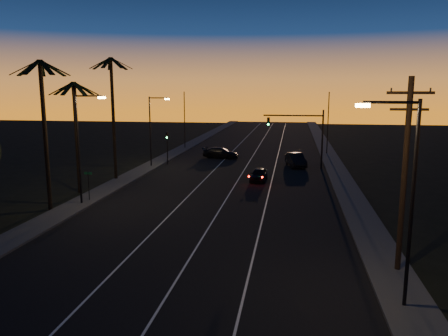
% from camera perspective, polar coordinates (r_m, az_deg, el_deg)
% --- Properties ---
extents(road, '(20.00, 170.00, 0.01)m').
position_cam_1_polar(road, '(43.99, 0.91, -2.04)').
color(road, black).
rests_on(road, ground).
extents(sidewalk_left, '(2.40, 170.00, 0.16)m').
position_cam_1_polar(sidewalk_left, '(46.84, -12.79, -1.44)').
color(sidewalk_left, '#353432').
rests_on(sidewalk_left, ground).
extents(sidewalk_right, '(2.40, 170.00, 0.16)m').
position_cam_1_polar(sidewalk_right, '(43.86, 15.57, -2.35)').
color(sidewalk_right, '#353432').
rests_on(sidewalk_right, ground).
extents(lane_stripe_left, '(0.12, 160.00, 0.01)m').
position_cam_1_polar(lane_stripe_left, '(44.49, -2.92, -1.89)').
color(lane_stripe_left, silver).
rests_on(lane_stripe_left, road).
extents(lane_stripe_mid, '(0.12, 160.00, 0.01)m').
position_cam_1_polar(lane_stripe_mid, '(43.92, 1.56, -2.04)').
color(lane_stripe_mid, silver).
rests_on(lane_stripe_mid, road).
extents(lane_stripe_right, '(0.12, 160.00, 0.01)m').
position_cam_1_polar(lane_stripe_right, '(43.62, 6.12, -2.18)').
color(lane_stripe_right, silver).
rests_on(lane_stripe_right, road).
extents(palm_near, '(4.25, 4.16, 11.53)m').
position_cam_1_polar(palm_near, '(35.85, -22.45, 5.81)').
color(palm_near, black).
rests_on(palm_near, ground).
extents(palm_mid, '(4.25, 4.16, 10.03)m').
position_cam_1_polar(palm_mid, '(41.42, -18.78, 5.40)').
color(palm_mid, black).
rests_on(palm_mid, ground).
extents(palm_far, '(4.25, 4.16, 12.53)m').
position_cam_1_polar(palm_far, '(46.32, -14.32, 7.77)').
color(palm_far, black).
rests_on(palm_far, ground).
extents(streetlight_left_near, '(2.55, 0.26, 9.00)m').
position_cam_1_polar(streetlight_left_near, '(36.82, -18.12, 3.44)').
color(streetlight_left_near, black).
rests_on(streetlight_left_near, ground).
extents(streetlight_left_far, '(2.55, 0.26, 8.50)m').
position_cam_1_polar(streetlight_left_far, '(53.42, -9.32, 5.50)').
color(streetlight_left_far, black).
rests_on(streetlight_left_far, ground).
extents(streetlight_right_near, '(2.55, 0.26, 9.00)m').
position_cam_1_polar(streetlight_right_near, '(19.56, 22.64, -2.49)').
color(streetlight_right_near, black).
rests_on(streetlight_right_near, ground).
extents(street_sign, '(0.70, 0.06, 2.60)m').
position_cam_1_polar(street_sign, '(38.32, -17.28, -1.83)').
color(street_sign, black).
rests_on(street_sign, ground).
extents(utility_pole, '(2.20, 0.28, 10.00)m').
position_cam_1_polar(utility_pole, '(23.59, 22.52, -0.43)').
color(utility_pole, black).
rests_on(utility_pole, ground).
extents(signal_mast, '(7.10, 0.41, 7.00)m').
position_cam_1_polar(signal_mast, '(52.76, 10.20, 5.11)').
color(signal_mast, black).
rests_on(signal_mast, ground).
extents(signal_post, '(0.28, 0.37, 4.20)m').
position_cam_1_polar(signal_post, '(55.16, -7.44, 3.43)').
color(signal_post, black).
rests_on(signal_post, ground).
extents(far_pole_left, '(0.14, 0.14, 9.00)m').
position_cam_1_polar(far_pole_left, '(69.84, -5.18, 6.22)').
color(far_pole_left, black).
rests_on(far_pole_left, ground).
extents(far_pole_right, '(0.14, 0.14, 9.00)m').
position_cam_1_polar(far_pole_right, '(64.93, 13.42, 5.68)').
color(far_pole_right, black).
rests_on(far_pole_right, ground).
extents(lead_car, '(1.78, 4.42, 1.32)m').
position_cam_1_polar(lead_car, '(45.28, 4.56, -0.85)').
color(lead_car, black).
rests_on(lead_car, road).
extents(right_car, '(2.82, 5.18, 1.62)m').
position_cam_1_polar(right_car, '(54.27, 9.35, 1.06)').
color(right_car, black).
rests_on(right_car, road).
extents(cross_car, '(5.19, 2.72, 1.44)m').
position_cam_1_polar(cross_car, '(60.16, -0.43, 2.00)').
color(cross_car, black).
rests_on(cross_car, road).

